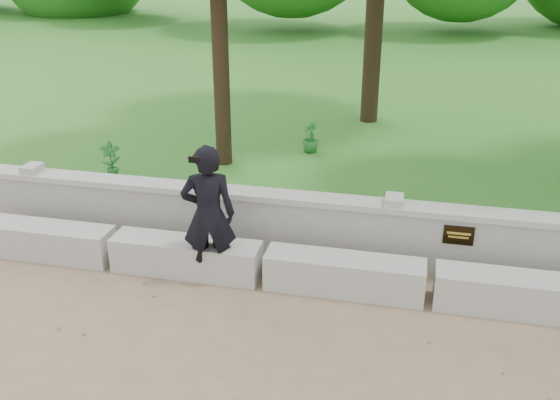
# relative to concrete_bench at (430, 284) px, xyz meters

# --- Properties ---
(lawn) EXTENTS (40.00, 22.00, 0.25)m
(lawn) POSITION_rel_concrete_bench_xyz_m (-0.00, 12.10, -0.10)
(lawn) COLOR #337526
(lawn) RESTS_ON ground
(concrete_bench) EXTENTS (11.90, 0.45, 0.45)m
(concrete_bench) POSITION_rel_concrete_bench_xyz_m (0.00, 0.00, 0.00)
(concrete_bench) COLOR beige
(concrete_bench) RESTS_ON ground
(parapet_wall) EXTENTS (12.50, 0.35, 0.90)m
(parapet_wall) POSITION_rel_concrete_bench_xyz_m (0.00, 0.70, 0.24)
(parapet_wall) COLOR #B3B0A9
(parapet_wall) RESTS_ON ground
(man_main) EXTENTS (0.74, 0.68, 1.77)m
(man_main) POSITION_rel_concrete_bench_xyz_m (-2.64, -0.10, 0.66)
(man_main) COLOR black
(man_main) RESTS_ON ground
(shrub_a) EXTENTS (0.40, 0.36, 0.62)m
(shrub_a) POSITION_rel_concrete_bench_xyz_m (-5.12, 2.22, 0.34)
(shrub_a) COLOR #26712C
(shrub_a) RESTS_ON lawn
(shrub_d) EXTENTS (0.43, 0.43, 0.57)m
(shrub_d) POSITION_rel_concrete_bench_xyz_m (-2.19, 4.26, 0.31)
(shrub_d) COLOR #26712C
(shrub_d) RESTS_ON lawn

